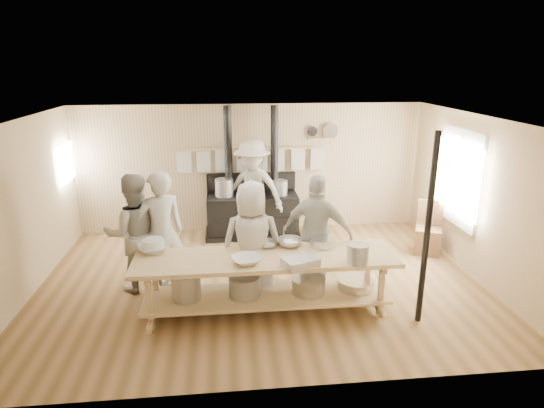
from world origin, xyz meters
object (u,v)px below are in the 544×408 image
(stove, at_px, (252,210))
(cook_left, at_px, (135,233))
(prep_table, at_px, (265,278))
(cook_by_window, at_px, (252,190))
(cook_far_left, at_px, (161,233))
(chair, at_px, (428,238))
(roasting_pan, at_px, (301,262))
(cook_right, at_px, (317,234))
(cook_center, at_px, (252,243))

(stove, bearing_deg, cook_left, -131.88)
(prep_table, relative_size, cook_by_window, 1.81)
(cook_far_left, height_order, chair, cook_far_left)
(cook_left, xyz_separation_m, chair, (5.07, 0.88, -0.64))
(cook_far_left, height_order, roasting_pan, cook_far_left)
(cook_right, distance_m, cook_by_window, 2.40)
(prep_table, bearing_deg, stove, 89.96)
(cook_far_left, bearing_deg, cook_center, 141.88)
(cook_by_window, xyz_separation_m, roasting_pan, (0.43, -3.18, -0.10))
(stove, height_order, cook_by_window, stove)
(stove, xyz_separation_m, cook_by_window, (0.00, -0.17, 0.48))
(prep_table, distance_m, roasting_pan, 0.66)
(stove, relative_size, cook_center, 1.44)
(cook_right, bearing_deg, cook_left, 15.78)
(cook_left, xyz_separation_m, roasting_pan, (2.33, -1.23, -0.02))
(cook_right, distance_m, chair, 2.68)
(cook_center, bearing_deg, cook_by_window, -91.84)
(chair, distance_m, roasting_pan, 3.51)
(cook_right, relative_size, roasting_pan, 4.04)
(prep_table, distance_m, cook_right, 1.11)
(cook_by_window, height_order, chair, cook_by_window)
(cook_left, distance_m, roasting_pan, 2.63)
(cook_by_window, xyz_separation_m, chair, (3.16, -1.07, -0.71))
(cook_center, xyz_separation_m, roasting_pan, (0.59, -0.71, -0.01))
(cook_left, xyz_separation_m, cook_center, (1.74, -0.52, -0.02))
(prep_table, height_order, cook_left, cook_left)
(cook_right, xyz_separation_m, cook_by_window, (-0.83, 2.24, 0.09))
(cook_right, bearing_deg, prep_table, 57.69)
(stove, relative_size, cook_by_window, 1.30)
(cook_left, height_order, cook_right, cook_left)
(cook_far_left, distance_m, chair, 4.81)
(cook_left, distance_m, cook_center, 1.82)
(roasting_pan, bearing_deg, cook_center, 129.61)
(prep_table, distance_m, cook_center, 0.56)
(roasting_pan, bearing_deg, cook_right, 66.47)
(prep_table, distance_m, chair, 3.64)
(cook_far_left, distance_m, cook_right, 2.33)
(cook_center, xyz_separation_m, cook_by_window, (0.16, 2.47, 0.09))
(cook_by_window, bearing_deg, roasting_pan, -55.09)
(stove, xyz_separation_m, roasting_pan, (0.43, -3.35, 0.38))
(cook_left, bearing_deg, prep_table, 141.37)
(cook_far_left, relative_size, chair, 1.99)
(cook_far_left, distance_m, cook_center, 1.39)
(cook_right, xyz_separation_m, roasting_pan, (-0.41, -0.94, -0.01))
(stove, distance_m, cook_left, 2.88)
(stove, xyz_separation_m, cook_right, (0.84, -2.41, 0.39))
(cook_by_window, bearing_deg, chair, 8.53)
(cook_by_window, bearing_deg, prep_table, -62.82)
(cook_left, bearing_deg, cook_far_left, 150.54)
(cook_far_left, bearing_deg, stove, -145.07)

